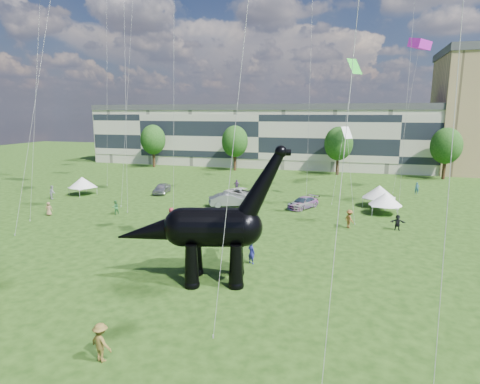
# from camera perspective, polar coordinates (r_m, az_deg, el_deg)

# --- Properties ---
(ground) EXTENTS (220.00, 220.00, 0.00)m
(ground) POSITION_cam_1_polar(r_m,az_deg,el_deg) (28.23, -9.31, -12.85)
(ground) COLOR #16330C
(ground) RESTS_ON ground
(terrace_row) EXTENTS (78.00, 11.00, 12.00)m
(terrace_row) POSITION_cam_1_polar(r_m,az_deg,el_deg) (87.48, 3.53, 7.68)
(terrace_row) COLOR beige
(terrace_row) RESTS_ON ground
(tree_far_left) EXTENTS (5.20, 5.20, 9.44)m
(tree_far_left) POSITION_cam_1_polar(r_m,az_deg,el_deg) (86.82, -12.28, 7.61)
(tree_far_left) COLOR #382314
(tree_far_left) RESTS_ON ground
(tree_mid_left) EXTENTS (5.20, 5.20, 9.44)m
(tree_mid_left) POSITION_cam_1_polar(r_m,az_deg,el_deg) (79.82, -0.75, 7.56)
(tree_mid_left) COLOR #382314
(tree_mid_left) RESTS_ON ground
(tree_mid_right) EXTENTS (5.20, 5.20, 9.44)m
(tree_mid_right) POSITION_cam_1_polar(r_m,az_deg,el_deg) (76.38, 13.86, 7.07)
(tree_mid_right) COLOR #382314
(tree_mid_right) RESTS_ON ground
(tree_far_right) EXTENTS (5.20, 5.20, 9.44)m
(tree_far_right) POSITION_cam_1_polar(r_m,az_deg,el_deg) (77.68, 27.31, 6.22)
(tree_far_right) COLOR #382314
(tree_far_right) RESTS_ON ground
(dinosaur_sculpture) EXTENTS (11.88, 4.82, 9.73)m
(dinosaur_sculpture) POSITION_cam_1_polar(r_m,az_deg,el_deg) (27.33, -4.72, -5.33)
(dinosaur_sculpture) COLOR black
(dinosaur_sculpture) RESTS_ON ground
(car_silver) EXTENTS (2.39, 4.53, 1.47)m
(car_silver) POSITION_cam_1_polar(r_m,az_deg,el_deg) (58.50, -11.07, 0.50)
(car_silver) COLOR #A2A3A7
(car_silver) RESTS_ON ground
(car_grey) EXTENTS (5.26, 3.74, 1.65)m
(car_grey) POSITION_cam_1_polar(r_m,az_deg,el_deg) (49.51, -1.53, -1.14)
(car_grey) COLOR gray
(car_grey) RESTS_ON ground
(car_white) EXTENTS (6.04, 4.77, 1.53)m
(car_white) POSITION_cam_1_polar(r_m,az_deg,el_deg) (53.43, 0.39, -0.28)
(car_white) COLOR silver
(car_white) RESTS_ON ground
(car_dark) EXTENTS (3.95, 5.08, 1.37)m
(car_dark) POSITION_cam_1_polar(r_m,az_deg,el_deg) (49.20, 8.95, -1.52)
(car_dark) COLOR #595960
(car_dark) RESTS_ON ground
(gazebo_near) EXTENTS (3.87, 3.87, 2.54)m
(gazebo_near) POSITION_cam_1_polar(r_m,az_deg,el_deg) (48.46, 20.00, -0.94)
(gazebo_near) COLOR white
(gazebo_near) RESTS_ON ground
(gazebo_far) EXTENTS (5.07, 5.07, 2.68)m
(gazebo_far) POSITION_cam_1_polar(r_m,az_deg,el_deg) (52.03, 19.18, 0.03)
(gazebo_far) COLOR silver
(gazebo_far) RESTS_ON ground
(gazebo_left) EXTENTS (4.71, 4.71, 2.54)m
(gazebo_left) POSITION_cam_1_polar(r_m,az_deg,el_deg) (60.60, -21.52, 1.30)
(gazebo_left) COLOR white
(gazebo_left) RESTS_ON ground
(visitors) EXTENTS (48.24, 47.16, 1.89)m
(visitors) POSITION_cam_1_polar(r_m,az_deg,el_deg) (40.82, -3.79, -3.77)
(visitors) COLOR gray
(visitors) RESTS_ON ground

